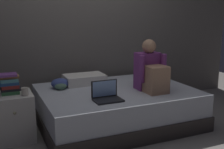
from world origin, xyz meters
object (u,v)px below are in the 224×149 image
Objects in this scene: pillow at (84,79)px; mug at (25,92)px; bed at (116,106)px; nightstand at (14,117)px; laptop at (106,95)px; book_stack at (9,84)px; clothes_pile at (61,84)px; person_sitting at (151,71)px.

mug is at bearing -147.91° from pillow.
nightstand reaches higher than bed.
laptop is 1.31× the size of book_stack.
clothes_pile is at bearing 152.50° from bed.
bed is at bearing -27.50° from clothes_pile.
bed is 0.79m from clothes_pile.
person_sitting is at bearing -44.97° from pillow.
book_stack is 0.22m from mug.
laptop reaches higher than mug.
mug is 0.68m from clothes_pile.
clothes_pile is (-0.36, -0.11, -0.01)m from pillow.
person_sitting reaches higher than clothes_pile.
bed is 8.16× the size of book_stack.
mug is at bearing -43.85° from book_stack.
book_stack is at bearing -155.61° from clothes_pile.
pillow is (0.01, 0.84, 0.01)m from laptop.
book_stack reaches higher than mug.
pillow is 1.11m from book_stack.
book_stack reaches higher than nightstand.
laptop is 0.81m from clothes_pile.
pillow is at bearing 32.09° from mug.
mug reaches higher than clothes_pile.
person_sitting is 0.73m from laptop.
nightstand is 1.11m from laptop.
person_sitting reaches higher than book_stack.
mug is (-1.55, 0.12, -0.13)m from person_sitting.
nightstand is at bearing 179.14° from bed.
laptop reaches higher than bed.
person_sitting is 2.05× the size of laptop.
laptop is at bearing -18.19° from mug.
bed is 6.25× the size of laptop.
laptop is (1.00, -0.41, 0.25)m from nightstand.
person_sitting reaches higher than mug.
pillow and clothes_pile have the same top height.
pillow is 0.38m from clothes_pile.
mug is at bearing -175.10° from bed.
person_sitting is 1.19m from clothes_pile.
person_sitting is at bearing -4.54° from mug.
bed is 0.62m from pillow.
bed is 0.66m from person_sitting.
nightstand is 0.84× the size of person_sitting.
pillow is at bearing 21.83° from book_stack.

